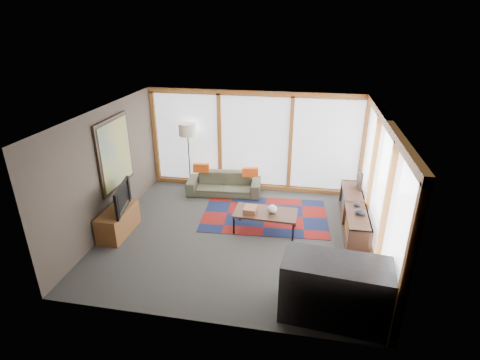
% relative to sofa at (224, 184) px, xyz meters
% --- Properties ---
extents(ground, '(5.50, 5.50, 0.00)m').
position_rel_sofa_xyz_m(ground, '(0.71, -1.95, -0.27)').
color(ground, '#2D2D2A').
rests_on(ground, ground).
extents(room_envelope, '(5.52, 5.02, 2.62)m').
position_rel_sofa_xyz_m(room_envelope, '(1.20, -1.39, 1.27)').
color(room_envelope, '#493C35').
rests_on(room_envelope, ground).
extents(rug, '(2.95, 2.01, 0.01)m').
position_rel_sofa_xyz_m(rug, '(1.19, -0.99, -0.27)').
color(rug, maroon).
rests_on(rug, ground).
extents(sofa, '(1.92, 0.88, 0.55)m').
position_rel_sofa_xyz_m(sofa, '(0.00, 0.00, 0.00)').
color(sofa, '#3A3D2C').
rests_on(sofa, ground).
extents(pillow_left, '(0.43, 0.18, 0.23)m').
position_rel_sofa_xyz_m(pillow_left, '(-0.61, 0.03, 0.39)').
color(pillow_left, '#CF4A11').
rests_on(pillow_left, sofa).
extents(pillow_right, '(0.42, 0.22, 0.22)m').
position_rel_sofa_xyz_m(pillow_right, '(0.68, -0.01, 0.38)').
color(pillow_right, '#CF4A11').
rests_on(pillow_right, sofa).
extents(floor_lamp, '(0.44, 0.44, 1.77)m').
position_rel_sofa_xyz_m(floor_lamp, '(-0.98, 0.21, 0.61)').
color(floor_lamp, black).
rests_on(floor_lamp, ground).
extents(coffee_table, '(1.34, 0.71, 0.44)m').
position_rel_sofa_xyz_m(coffee_table, '(1.27, -1.64, -0.05)').
color(coffee_table, '#372014').
rests_on(coffee_table, ground).
extents(book_stack, '(0.27, 0.33, 0.11)m').
position_rel_sofa_xyz_m(book_stack, '(0.95, -1.67, 0.22)').
color(book_stack, brown).
rests_on(book_stack, coffee_table).
extents(vase, '(0.21, 0.21, 0.18)m').
position_rel_sofa_xyz_m(vase, '(1.41, -1.64, 0.26)').
color(vase, beige).
rests_on(vase, coffee_table).
extents(bookshelf, '(0.44, 2.41, 0.60)m').
position_rel_sofa_xyz_m(bookshelf, '(3.14, -1.15, 0.03)').
color(bookshelf, '#372014').
rests_on(bookshelf, ground).
extents(bowl_a, '(0.22, 0.22, 0.11)m').
position_rel_sofa_xyz_m(bowl_a, '(3.18, -1.68, 0.38)').
color(bowl_a, black).
rests_on(bowl_a, bookshelf).
extents(bowl_b, '(0.16, 0.16, 0.07)m').
position_rel_sofa_xyz_m(bowl_b, '(3.16, -1.32, 0.37)').
color(bowl_b, black).
rests_on(bowl_b, bookshelf).
extents(shelf_picture, '(0.08, 0.33, 0.42)m').
position_rel_sofa_xyz_m(shelf_picture, '(3.28, -0.42, 0.54)').
color(shelf_picture, black).
rests_on(shelf_picture, bookshelf).
extents(tv_console, '(0.46, 1.11, 0.56)m').
position_rel_sofa_xyz_m(tv_console, '(-1.76, -2.32, 0.01)').
color(tv_console, brown).
rests_on(tv_console, ground).
extents(television, '(0.32, 0.99, 0.57)m').
position_rel_sofa_xyz_m(television, '(-1.70, -2.31, 0.57)').
color(television, black).
rests_on(television, tv_console).
extents(bar_counter, '(1.63, 0.87, 1.00)m').
position_rel_sofa_xyz_m(bar_counter, '(2.59, -3.96, 0.23)').
color(bar_counter, black).
rests_on(bar_counter, ground).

